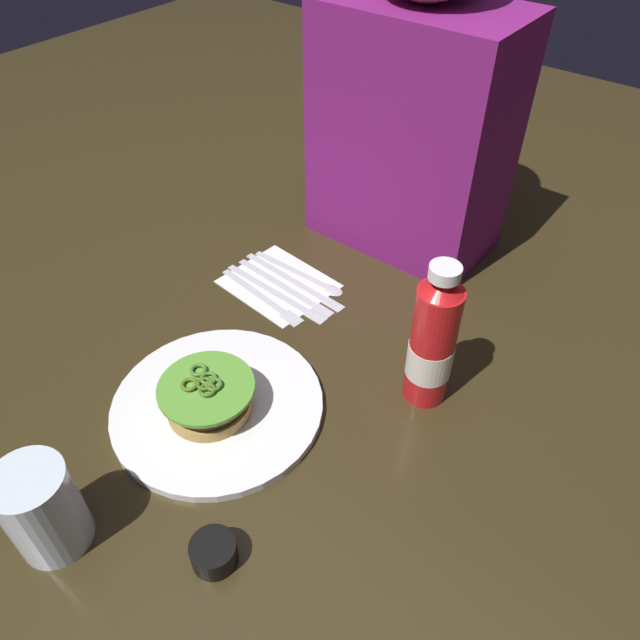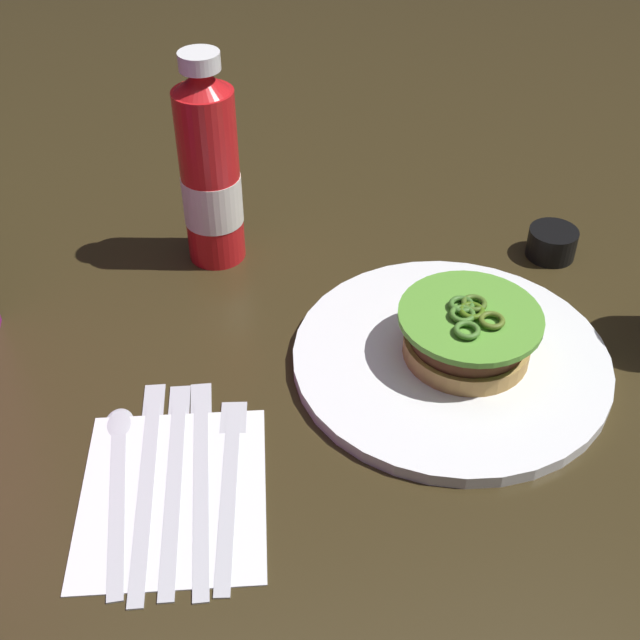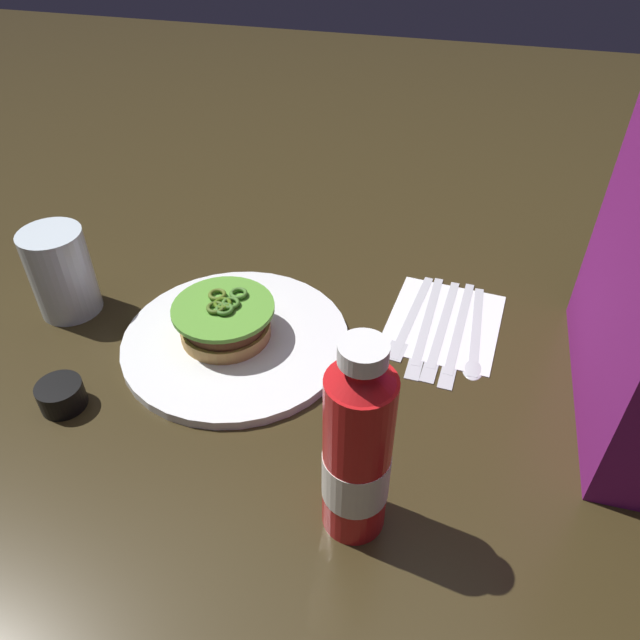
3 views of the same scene
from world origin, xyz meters
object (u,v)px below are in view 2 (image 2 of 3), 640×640
Objects in this scene: dinner_plate at (450,359)px; butter_knife at (175,464)px; spoon_utensil at (117,465)px; steak_knife at (201,463)px; condiment_cup at (552,243)px; ketchup_bottle at (210,174)px; napkin at (173,493)px; table_knife at (147,465)px; burger_sandwich at (463,334)px; fork_utensil at (230,469)px.

dinner_plate is 1.35× the size of butter_knife.
butter_knife is at bearing -98.21° from spoon_utensil.
condiment_cup is at bearing -58.59° from steak_knife.
steak_knife is (-0.29, 0.03, -0.09)m from ketchup_bottle.
napkin is at bearing 137.63° from steak_knife.
dinner_plate is 0.28m from napkin.
table_knife is at bearing 106.54° from dinner_plate.
ketchup_bottle is at bearing -10.32° from butter_knife.
burger_sandwich is at bearing -74.06° from table_knife.
condiment_cup is 0.45m from steak_knife.
dinner_plate is 0.29m from table_knife.
fork_utensil is at bearing -71.96° from napkin.
spoon_utensil is at bearing 116.71° from condiment_cup.
steak_knife is (-0.24, 0.38, -0.01)m from condiment_cup.
ketchup_bottle is 0.31m from steak_knife.
dinner_plate is 1.52× the size of fork_utensil.
burger_sandwich is 0.29m from napkin.
burger_sandwich is 0.30m from ketchup_bottle.
condiment_cup is 0.28× the size of spoon_utensil.
ketchup_bottle reaches higher than steak_knife.
table_knife is at bearing 33.82° from napkin.
fork_utensil is at bearing 114.61° from dinner_plate.
napkin is at bearing -127.56° from spoon_utensil.
fork_utensil is 0.02m from steak_knife.
steak_knife is at bearing 173.70° from ketchup_bottle.
fork_utensil is (-0.30, 0.01, -0.09)m from ketchup_bottle.
butter_knife is at bearing 107.69° from burger_sandwich.
table_knife is 0.02m from spoon_utensil.
butter_knife and table_knife have the same top height.
burger_sandwich is at bearing -75.95° from spoon_utensil.
spoon_utensil is at bearing 160.95° from ketchup_bottle.
dinner_plate is 1.30× the size of table_knife.
fork_utensil is 0.87× the size of steak_knife.
burger_sandwich reaches higher than fork_utensil.
butter_knife is (-0.08, 0.26, -0.03)m from burger_sandwich.
fork_utensil is at bearing -114.43° from steak_knife.
napkin is 0.78× the size of steak_knife.
condiment_cup reaches higher than dinner_plate.
spoon_utensil is at bearing 80.33° from table_knife.
burger_sandwich is at bearing -72.31° from butter_knife.
burger_sandwich is 0.59× the size of steak_knife.
table_knife is (0.01, 0.06, 0.00)m from fork_utensil.
table_knife and spoon_utensil have the same top height.
fork_utensil and steak_knife have the same top height.
steak_knife is at bearing -97.10° from spoon_utensil.
ketchup_bottle is 1.01× the size of table_knife.
steak_knife is at bearing 110.27° from dinner_plate.
burger_sandwich is 0.75× the size of napkin.
table_knife is at bearing 118.39° from condiment_cup.
butter_knife is 1.14× the size of spoon_utensil.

